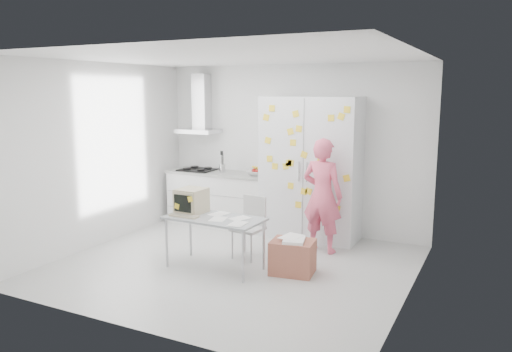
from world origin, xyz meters
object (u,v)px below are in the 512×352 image
at_px(person, 322,195).
at_px(chair, 251,223).
at_px(cardboard_box, 293,256).
at_px(desk, 199,208).

height_order(person, chair, person).
height_order(chair, cardboard_box, chair).
height_order(desk, cardboard_box, desk).
height_order(person, cardboard_box, person).
bearing_deg(cardboard_box, desk, -168.94).
distance_m(desk, cardboard_box, 1.37).
bearing_deg(cardboard_box, person, 88.30).
relative_size(chair, cardboard_box, 1.44).
height_order(person, desk, person).
xyz_separation_m(desk, chair, (0.45, 0.59, -0.28)).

